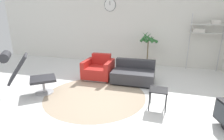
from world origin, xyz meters
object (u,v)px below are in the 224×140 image
lounge_chair (25,70)px  side_table (158,92)px  armchair_red (99,70)px  potted_plant (148,51)px  couch_low (134,74)px  shelf_unit (206,29)px

lounge_chair → side_table: (3.02, 0.29, -0.27)m
armchair_red → potted_plant: size_ratio=0.64×
couch_low → side_table: 1.58m
lounge_chair → side_table: bearing=55.2°
couch_low → side_table: (0.76, -1.37, 0.14)m
armchair_red → shelf_unit: bearing=-152.8°
armchair_red → shelf_unit: shelf_unit is taller
side_table → potted_plant: bearing=100.7°
side_table → shelf_unit: bearing=68.0°
lounge_chair → shelf_unit: size_ratio=0.61×
armchair_red → side_table: armchair_red is taller
lounge_chair → armchair_red: lounge_chair is taller
side_table → potted_plant: size_ratio=0.31×
couch_low → shelf_unit: shelf_unit is taller
shelf_unit → potted_plant: bearing=-171.8°
side_table → shelf_unit: shelf_unit is taller
lounge_chair → shelf_unit: bearing=88.4°
armchair_red → couch_low: size_ratio=0.73×
shelf_unit → lounge_chair: bearing=-141.2°
lounge_chair → side_table: size_ratio=2.80×
potted_plant → shelf_unit: 2.00m
armchair_red → potted_plant: bearing=-133.0°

